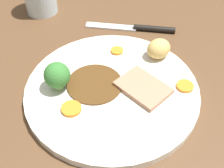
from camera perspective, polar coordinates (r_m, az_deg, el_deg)
The scene contains 10 objects.
dining_table at distance 52.09cm, azimuth -1.28°, elevation -4.22°, with size 120.00×84.00×3.60cm, color brown.
dinner_plate at distance 51.03cm, azimuth 0.00°, elevation -1.33°, with size 28.62×28.62×1.40cm, color silver.
gravy_pool at distance 51.09cm, azimuth -3.23°, elevation 0.04°, with size 9.25×9.25×0.30cm, color #563819.
meat_slice_main at distance 50.34cm, azimuth 5.77°, elevation -0.64°, with size 8.17×5.90×0.80cm, color tan.
roast_potato_left at distance 55.77cm, azimuth 8.62°, elevation 6.47°, with size 4.35×3.66×3.56cm, color #D8B260.
carrot_coin_front at distance 51.93cm, azimuth 13.33°, elevation -0.38°, with size 2.83×2.83×0.46cm, color orange.
carrot_coin_back at distance 47.74cm, azimuth -7.52°, elevation -4.53°, with size 3.13×3.13×0.52cm, color orange.
carrot_coin_side at distance 57.23cm, azimuth 0.52°, elevation 6.22°, with size 2.27×2.27×0.43cm, color orange.
broccoli_floret at distance 49.33cm, azimuth -10.22°, elevation 1.27°, with size 4.25×4.25×4.91cm.
knife at distance 64.98cm, azimuth 4.85°, elevation 10.27°, with size 2.48×18.55×1.20cm.
Camera 1 is at (-32.49, -7.63, 41.79)cm, focal length 49.51 mm.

